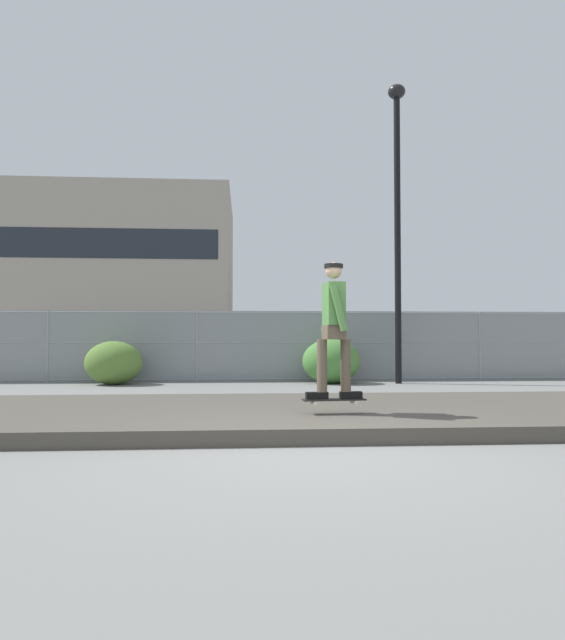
# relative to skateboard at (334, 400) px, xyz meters

# --- Properties ---
(ground_plane) EXTENTS (120.00, 120.00, 0.00)m
(ground_plane) POSITION_rel_skateboard_xyz_m (-0.47, -1.37, -0.36)
(ground_plane) COLOR slate
(gravel_berm) EXTENTS (17.74, 3.77, 0.18)m
(gravel_berm) POSITION_rel_skateboard_xyz_m (-0.47, 0.74, -0.27)
(gravel_berm) COLOR #4C473F
(gravel_berm) RESTS_ON ground_plane
(skateboard) EXTENTS (0.81, 0.26, 0.07)m
(skateboard) POSITION_rel_skateboard_xyz_m (0.00, 0.00, 0.00)
(skateboard) COLOR black
(skater) EXTENTS (0.73, 0.60, 1.73)m
(skater) POSITION_rel_skateboard_xyz_m (0.00, 0.00, 1.00)
(skater) COLOR black
(skater) RESTS_ON skateboard
(chain_fence) EXTENTS (19.02, 0.06, 1.85)m
(chain_fence) POSITION_rel_skateboard_xyz_m (-0.47, 7.58, 0.57)
(chain_fence) COLOR gray
(chain_fence) RESTS_ON ground_plane
(street_lamp) EXTENTS (0.44, 0.44, 7.60)m
(street_lamp) POSITION_rel_skateboard_xyz_m (2.73, 6.70, 4.30)
(street_lamp) COLOR black
(street_lamp) RESTS_ON ground_plane
(parked_car_near) EXTENTS (4.55, 2.25, 1.66)m
(parked_car_near) POSITION_rel_skateboard_xyz_m (-3.01, 10.29, 0.48)
(parked_car_near) COLOR maroon
(parked_car_near) RESTS_ON ground_plane
(library_building) EXTENTS (22.45, 15.35, 14.44)m
(library_building) POSITION_rel_skateboard_xyz_m (-13.65, 46.97, 6.86)
(library_building) COLOR #9E9384
(library_building) RESTS_ON ground_plane
(shrub_left) EXTENTS (1.38, 1.13, 1.06)m
(shrub_left) POSITION_rel_skateboard_xyz_m (-4.32, 6.82, 0.17)
(shrub_left) COLOR #567A33
(shrub_left) RESTS_ON ground_plane
(shrub_center) EXTENTS (1.45, 1.18, 1.12)m
(shrub_center) POSITION_rel_skateboard_xyz_m (1.04, 6.79, 0.20)
(shrub_center) COLOR #477F38
(shrub_center) RESTS_ON ground_plane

